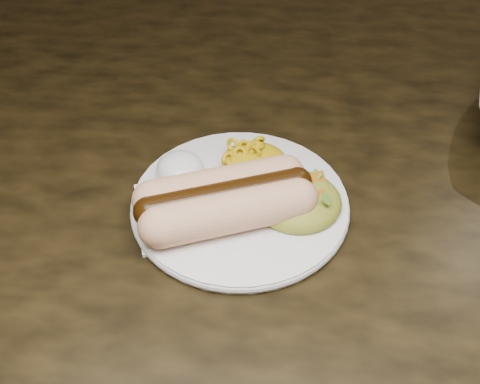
{
  "coord_description": "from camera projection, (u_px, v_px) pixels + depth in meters",
  "views": [
    {
      "loc": [
        0.02,
        -0.5,
        1.17
      ],
      "look_at": [
        -0.02,
        -0.09,
        0.77
      ],
      "focal_mm": 42.0,
      "sensor_mm": 36.0,
      "label": 1
    }
  ],
  "objects": [
    {
      "name": "mac_and_cheese",
      "position": [
        255.0,
        155.0,
        0.61
      ],
      "size": [
        0.08,
        0.07,
        0.03
      ],
      "primitive_type": "ellipsoid",
      "rotation": [
        0.0,
        0.0,
        -0.06
      ],
      "color": "yellow",
      "rests_on": "plate"
    },
    {
      "name": "hotdog",
      "position": [
        225.0,
        199.0,
        0.55
      ],
      "size": [
        0.15,
        0.12,
        0.04
      ],
      "rotation": [
        0.0,
        0.0,
        0.38
      ],
      "color": "#FACE99",
      "rests_on": "plate"
    },
    {
      "name": "plate",
      "position": [
        240.0,
        203.0,
        0.58
      ],
      "size": [
        0.27,
        0.27,
        0.01
      ],
      "primitive_type": "cylinder",
      "rotation": [
        0.0,
        0.0,
        0.27
      ],
      "color": "white",
      "rests_on": "table"
    },
    {
      "name": "sour_cream",
      "position": [
        180.0,
        163.0,
        0.59
      ],
      "size": [
        0.06,
        0.06,
        0.03
      ],
      "primitive_type": "ellipsoid",
      "rotation": [
        0.0,
        0.0,
        -0.17
      ],
      "color": "white",
      "rests_on": "plate"
    },
    {
      "name": "table",
      "position": [
        265.0,
        206.0,
        0.72
      ],
      "size": [
        1.6,
        0.9,
        0.75
      ],
      "color": "black",
      "rests_on": "floor"
    },
    {
      "name": "taco_salad",
      "position": [
        298.0,
        194.0,
        0.56
      ],
      "size": [
        0.09,
        0.09,
        0.04
      ],
      "rotation": [
        0.0,
        0.0,
        -0.14
      ],
      "color": "#B68327",
      "rests_on": "plate"
    },
    {
      "name": "fork",
      "position": [
        145.0,
        218.0,
        0.57
      ],
      "size": [
        0.06,
        0.14,
        0.0
      ],
      "primitive_type": "cube",
      "rotation": [
        0.0,
        0.0,
        0.31
      ],
      "color": "white",
      "rests_on": "table"
    }
  ]
}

